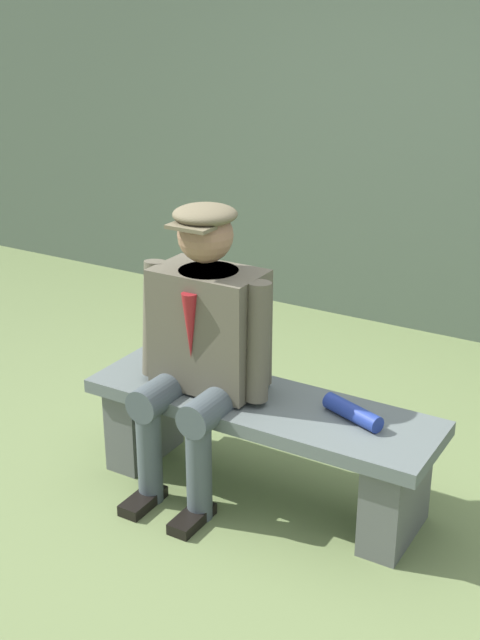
# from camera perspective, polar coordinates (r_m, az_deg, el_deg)

# --- Properties ---
(ground_plane) EXTENTS (30.00, 30.00, 0.00)m
(ground_plane) POSITION_cam_1_polar(r_m,az_deg,el_deg) (3.87, 1.34, -11.62)
(ground_plane) COLOR olive
(bench) EXTENTS (1.57, 0.48, 0.47)m
(bench) POSITION_cam_1_polar(r_m,az_deg,el_deg) (3.71, 1.39, -7.62)
(bench) COLOR #56605E
(bench) RESTS_ON ground
(seated_man) EXTENTS (0.64, 0.62, 1.30)m
(seated_man) POSITION_cam_1_polar(r_m,az_deg,el_deg) (3.60, -2.60, -1.16)
(seated_man) COLOR #534F40
(seated_man) RESTS_ON ground
(rolled_magazine) EXTENTS (0.29, 0.17, 0.07)m
(rolled_magazine) POSITION_cam_1_polar(r_m,az_deg,el_deg) (3.48, 7.66, -6.24)
(rolled_magazine) COLOR navy
(rolled_magazine) RESTS_ON bench
(stadium_wall) EXTENTS (12.00, 0.24, 2.13)m
(stadium_wall) POSITION_cam_1_polar(r_m,az_deg,el_deg) (5.50, 13.69, 9.97)
(stadium_wall) COLOR #4B5A4A
(stadium_wall) RESTS_ON ground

